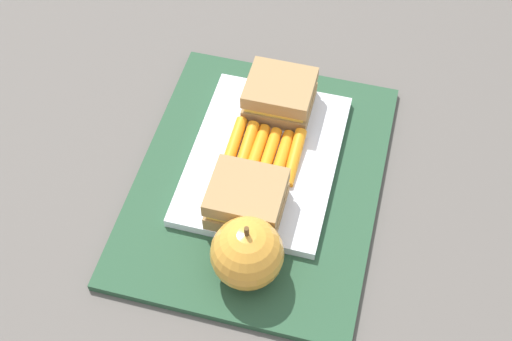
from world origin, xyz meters
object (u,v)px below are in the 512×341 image
(carrot_sticks_bundle, at_px, (264,152))
(sandwich_half_left, at_px, (280,95))
(food_tray, at_px, (264,159))
(sandwich_half_right, at_px, (247,199))
(apple, at_px, (247,253))

(carrot_sticks_bundle, bearing_deg, sandwich_half_left, 179.71)
(food_tray, xyz_separation_m, sandwich_half_right, (0.08, 0.00, 0.03))
(carrot_sticks_bundle, relative_size, apple, 1.00)
(food_tray, bearing_deg, sandwich_half_left, 180.00)
(sandwich_half_left, relative_size, sandwich_half_right, 1.00)
(food_tray, distance_m, apple, 0.15)
(sandwich_half_left, distance_m, sandwich_half_right, 0.16)
(sandwich_half_right, bearing_deg, sandwich_half_left, 180.00)
(sandwich_half_left, bearing_deg, apple, 4.73)
(sandwich_half_right, distance_m, apple, 0.07)
(sandwich_half_left, height_order, sandwich_half_right, same)
(sandwich_half_left, bearing_deg, food_tray, 0.00)
(carrot_sticks_bundle, xyz_separation_m, apple, (0.15, 0.02, 0.02))
(sandwich_half_right, distance_m, carrot_sticks_bundle, 0.08)
(food_tray, height_order, apple, apple)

